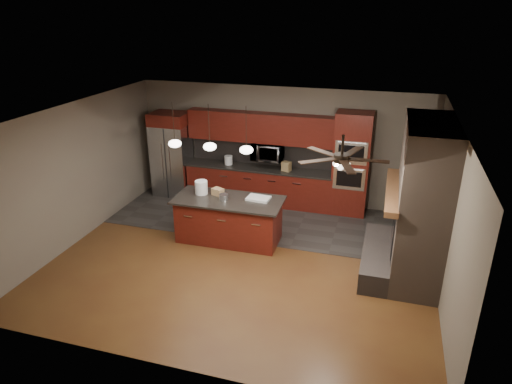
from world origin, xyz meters
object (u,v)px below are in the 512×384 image
(refrigerator, at_px, (172,154))
(paint_can, at_px, (224,197))
(kitchen_island, at_px, (229,220))
(paint_tray, at_px, (258,198))
(microwave, at_px, (268,152))
(counter_bucket, at_px, (228,160))
(oven_tower, at_px, (351,164))
(white_bucket, at_px, (201,187))
(cardboard_box, at_px, (218,192))
(counter_box, at_px, (286,166))

(refrigerator, relative_size, paint_can, 11.89)
(refrigerator, distance_m, paint_can, 2.96)
(kitchen_island, bearing_deg, paint_can, -144.80)
(refrigerator, xyz_separation_m, paint_tray, (2.79, -1.84, -0.11))
(refrigerator, bearing_deg, microwave, 3.07)
(microwave, xyz_separation_m, counter_bucket, (-0.97, -0.05, -0.29))
(oven_tower, xyz_separation_m, white_bucket, (-2.84, -1.96, -0.13))
(microwave, height_order, refrigerator, refrigerator)
(white_bucket, height_order, counter_bucket, white_bucket)
(microwave, relative_size, cardboard_box, 3.29)
(refrigerator, bearing_deg, cardboard_box, -43.80)
(counter_bucket, bearing_deg, paint_can, -72.93)
(paint_can, bearing_deg, counter_bucket, 107.07)
(refrigerator, bearing_deg, oven_tower, 0.96)
(kitchen_island, relative_size, paint_can, 12.51)
(refrigerator, xyz_separation_m, counter_box, (2.94, 0.03, -0.04))
(oven_tower, bearing_deg, paint_tray, -130.45)
(oven_tower, relative_size, paint_can, 13.44)
(microwave, bearing_deg, oven_tower, -1.66)
(oven_tower, relative_size, refrigerator, 1.13)
(cardboard_box, bearing_deg, kitchen_island, -6.23)
(oven_tower, relative_size, white_bucket, 8.54)
(cardboard_box, xyz_separation_m, counter_box, (1.01, 1.88, 0.02))
(white_bucket, height_order, cardboard_box, white_bucket)
(white_bucket, relative_size, cardboard_box, 1.25)
(paint_can, bearing_deg, oven_tower, 42.86)
(counter_box, bearing_deg, microwave, -175.12)
(kitchen_island, relative_size, counter_box, 10.01)
(white_bucket, bearing_deg, oven_tower, 34.56)
(refrigerator, bearing_deg, counter_box, 0.61)
(oven_tower, relative_size, kitchen_island, 1.07)
(counter_bucket, bearing_deg, cardboard_box, -76.75)
(counter_bucket, bearing_deg, refrigerator, -176.85)
(white_bucket, distance_m, counter_bucket, 1.97)
(paint_tray, bearing_deg, refrigerator, 151.08)
(microwave, bearing_deg, cardboard_box, -104.68)
(refrigerator, relative_size, kitchen_island, 0.95)
(kitchen_island, xyz_separation_m, counter_box, (0.73, 2.03, 0.55))
(kitchen_island, height_order, paint_tray, paint_tray)
(microwave, bearing_deg, counter_bucket, -177.06)
(paint_can, relative_size, cardboard_box, 0.80)
(refrigerator, bearing_deg, white_bucket, -49.93)
(refrigerator, distance_m, counter_bucket, 1.48)
(oven_tower, distance_m, white_bucket, 3.45)
(paint_can, bearing_deg, cardboard_box, 134.54)
(white_bucket, bearing_deg, kitchen_island, -10.43)
(cardboard_box, relative_size, counter_bucket, 1.02)
(counter_box, bearing_deg, oven_tower, 18.07)
(refrigerator, distance_m, kitchen_island, 3.03)
(counter_bucket, xyz_separation_m, counter_box, (1.46, -0.05, 0.00))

